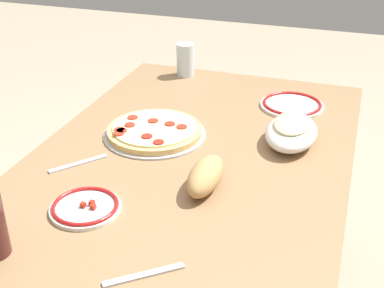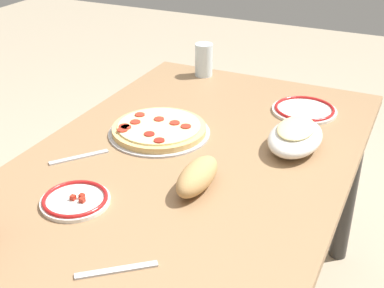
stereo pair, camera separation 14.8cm
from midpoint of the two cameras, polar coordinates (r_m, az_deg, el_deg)
name	(u,v)px [view 2 (the right image)]	position (r m, az deg, el deg)	size (l,w,h in m)	color
dining_table	(192,185)	(1.55, 2.74, -4.64)	(1.35, 0.89, 0.71)	#93704C
pepperoni_pizza	(159,129)	(1.60, -1.00, 1.55)	(0.31, 0.31, 0.03)	#B7B7BC
baked_pasta_dish	(295,136)	(1.55, 14.00, 0.83)	(0.24, 0.15, 0.08)	white
water_glass	(204,60)	(2.05, 3.39, 9.17)	(0.07, 0.07, 0.13)	silver
side_plate_near	(75,200)	(1.29, -9.51, -6.17)	(0.17, 0.17, 0.02)	white
side_plate_far	(304,110)	(1.80, 14.56, 3.63)	(0.22, 0.22, 0.02)	white
bread_loaf	(197,176)	(1.32, 3.81, -3.64)	(0.19, 0.08, 0.07)	tan
fork_left	(79,157)	(1.49, -9.55, -1.51)	(0.17, 0.02, 0.01)	#B7B7BC
fork_right	(117,270)	(1.09, -4.34, -13.78)	(0.17, 0.02, 0.01)	#B7B7BC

